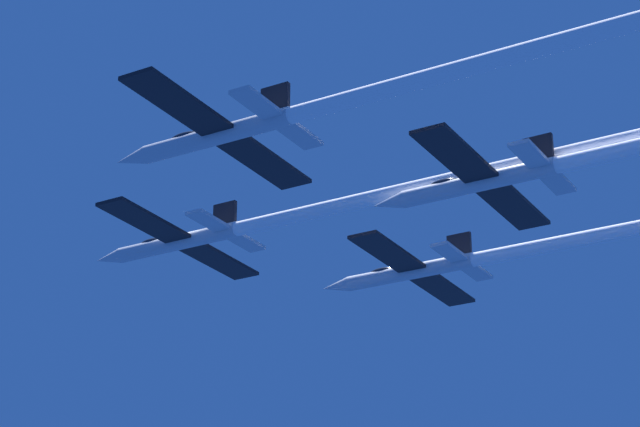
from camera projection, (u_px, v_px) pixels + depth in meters
name	position (u px, v px, depth m)	size (l,w,h in m)	color
jet_lead	(381.00, 196.00, 101.97)	(20.63, 69.60, 3.42)	#B2BAC6
jet_left_wing	(552.00, 44.00, 79.35)	(20.63, 81.08, 3.42)	#B2BAC6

